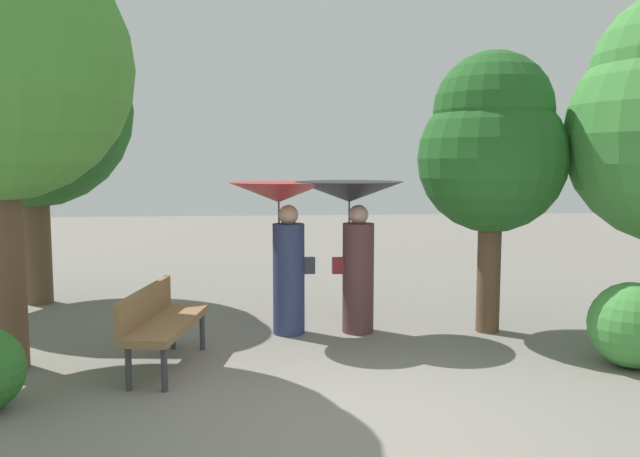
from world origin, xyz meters
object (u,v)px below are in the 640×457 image
at_px(tree_near_left, 31,92).
at_px(park_bench, 160,319).
at_px(person_right, 352,219).
at_px(person_left, 283,224).
at_px(tree_mid_right, 492,145).

bearing_deg(tree_near_left, park_bench, -54.90).
xyz_separation_m(person_right, tree_near_left, (-4.44, 2.04, 1.71)).
bearing_deg(person_left, person_right, -93.17).
bearing_deg(tree_mid_right, park_bench, -164.06).
relative_size(park_bench, tree_near_left, 0.32).
distance_m(person_right, park_bench, 2.63).
height_order(person_left, person_right, person_right).
xyz_separation_m(person_left, tree_near_left, (-3.59, 2.03, 1.76)).
xyz_separation_m(park_bench, tree_near_left, (-2.29, 3.26, 2.62)).
bearing_deg(tree_near_left, person_right, -24.62).
bearing_deg(person_right, park_bench, 116.52).
bearing_deg(tree_near_left, person_left, -29.55).
distance_m(tree_near_left, tree_mid_right, 6.56).
xyz_separation_m(person_left, tree_mid_right, (2.56, -0.12, 0.96)).
relative_size(person_left, person_right, 1.00).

